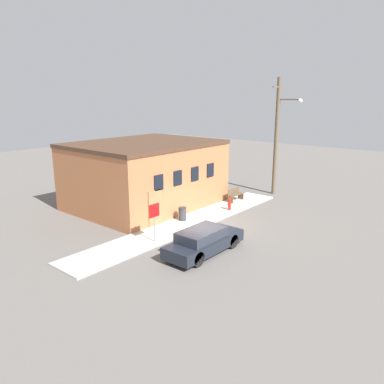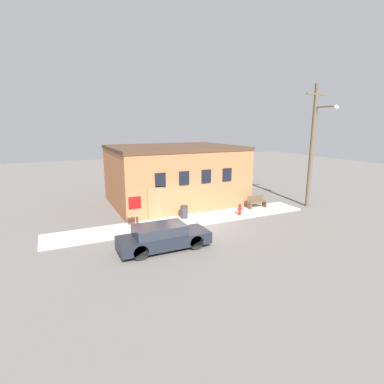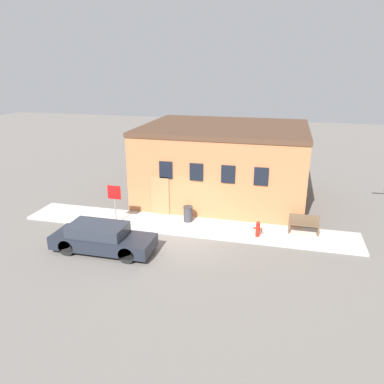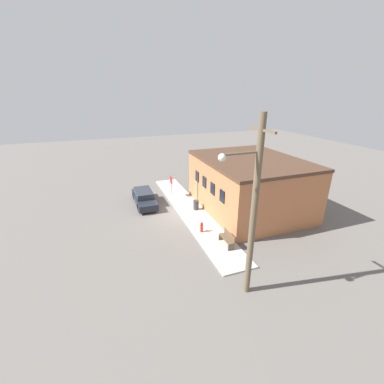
{
  "view_description": "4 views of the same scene",
  "coord_description": "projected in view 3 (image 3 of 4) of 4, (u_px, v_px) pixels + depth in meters",
  "views": [
    {
      "loc": [
        -16.13,
        -12.64,
        7.36
      ],
      "look_at": [
        0.33,
        1.12,
        1.88
      ],
      "focal_mm": 35.0,
      "sensor_mm": 36.0,
      "label": 1
    },
    {
      "loc": [
        -7.48,
        -15.26,
        5.93
      ],
      "look_at": [
        0.33,
        1.12,
        1.88
      ],
      "focal_mm": 28.0,
      "sensor_mm": 36.0,
      "label": 2
    },
    {
      "loc": [
        4.53,
        -15.59,
        7.8
      ],
      "look_at": [
        0.33,
        1.12,
        1.88
      ],
      "focal_mm": 35.0,
      "sensor_mm": 36.0,
      "label": 3
    },
    {
      "loc": [
        18.49,
        -5.48,
        9.46
      ],
      "look_at": [
        0.33,
        1.12,
        1.88
      ],
      "focal_mm": 24.0,
      "sensor_mm": 36.0,
      "label": 4
    }
  ],
  "objects": [
    {
      "name": "trash_bin",
      "position": [
        188.0,
        214.0,
        19.18
      ],
      "size": [
        0.49,
        0.49,
        0.81
      ],
      "color": "#333338",
      "rests_on": "sidewalk"
    },
    {
      "name": "parked_car",
      "position": [
        102.0,
        238.0,
        16.25
      ],
      "size": [
        4.47,
        1.62,
        1.26
      ],
      "color": "black",
      "rests_on": "ground"
    },
    {
      "name": "sidewalk",
      "position": [
        186.0,
        226.0,
        18.89
      ],
      "size": [
        16.83,
        2.25,
        0.1
      ],
      "color": "#BCB7AD",
      "rests_on": "ground"
    },
    {
      "name": "bench",
      "position": [
        304.0,
        224.0,
        17.86
      ],
      "size": [
        1.42,
        0.44,
        0.88
      ],
      "color": "brown",
      "rests_on": "sidewalk"
    },
    {
      "name": "stop_sign",
      "position": [
        115.0,
        197.0,
        18.6
      ],
      "size": [
        0.7,
        0.06,
        2.02
      ],
      "color": "gray",
      "rests_on": "sidewalk"
    },
    {
      "name": "brick_building",
      "position": [
        224.0,
        162.0,
        22.35
      ],
      "size": [
        9.42,
        7.51,
        4.42
      ],
      "color": "#B26B42",
      "rests_on": "ground"
    },
    {
      "name": "ground_plane",
      "position": [
        180.0,
        236.0,
        17.88
      ],
      "size": [
        80.0,
        80.0,
        0.0
      ],
      "primitive_type": "plane",
      "color": "#66605B"
    },
    {
      "name": "fire_hydrant",
      "position": [
        258.0,
        229.0,
        17.49
      ],
      "size": [
        0.41,
        0.19,
        0.76
      ],
      "color": "red",
      "rests_on": "sidewalk"
    }
  ]
}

